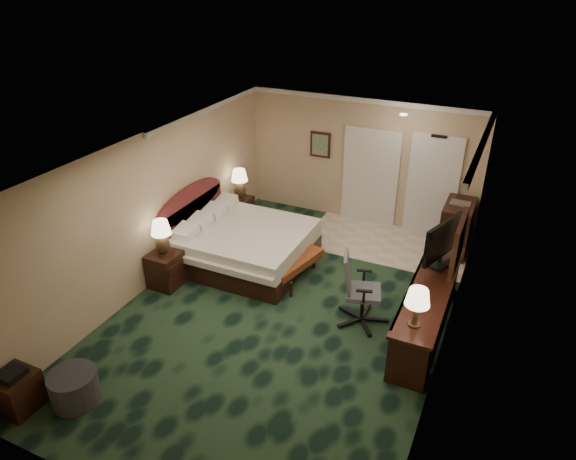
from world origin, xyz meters
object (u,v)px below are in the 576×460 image
at_px(nightstand_near, 166,269).
at_px(minibar, 456,228).
at_px(desk_chair, 364,289).
at_px(bed, 247,246).
at_px(lamp_far, 240,184).
at_px(desk, 427,309).
at_px(lamp_near, 162,238).
at_px(nightstand_far, 240,211).
at_px(bed_bench, 295,269).
at_px(tv, 442,244).
at_px(ottoman, 74,387).
at_px(side_table, 17,391).

distance_m(nightstand_near, minibar, 5.55).
xyz_separation_m(desk_chair, minibar, (0.96, 2.93, -0.10)).
xyz_separation_m(bed, nightstand_near, (-0.93, -1.25, -0.03)).
height_order(lamp_far, desk, lamp_far).
xyz_separation_m(nightstand_near, lamp_near, (0.02, -0.04, 0.64)).
height_order(lamp_near, lamp_far, lamp_near).
relative_size(desk_chair, minibar, 1.19).
bearing_deg(lamp_near, nightstand_far, 90.85).
height_order(bed_bench, desk_chair, desk_chair).
bearing_deg(minibar, lamp_far, -170.68).
relative_size(lamp_far, tv, 0.65).
relative_size(lamp_near, minibar, 0.64).
relative_size(ottoman, side_table, 1.18).
distance_m(bed_bench, desk_chair, 1.65).
relative_size(bed, nightstand_far, 3.77).
xyz_separation_m(nightstand_far, minibar, (4.43, 0.74, 0.21)).
bearing_deg(desk, minibar, 89.96).
relative_size(side_table, desk_chair, 0.43).
distance_m(lamp_far, minibar, 4.48).
height_order(nightstand_near, lamp_far, lamp_far).
bearing_deg(nightstand_near, minibar, 37.34).
distance_m(nightstand_far, desk, 4.85).
bearing_deg(ottoman, nightstand_near, 101.80).
bearing_deg(lamp_far, side_table, -90.03).
relative_size(bed, desk, 0.80).
xyz_separation_m(nightstand_near, side_table, (-0.00, -3.13, -0.05)).
bearing_deg(side_table, minibar, 55.81).
xyz_separation_m(lamp_near, lamp_far, (-0.02, 2.68, -0.04)).
bearing_deg(ottoman, nightstand_far, 96.28).
xyz_separation_m(lamp_far, tv, (4.40, -1.32, 0.27)).
distance_m(ottoman, desk, 5.12).
bearing_deg(nightstand_far, lamp_far, 31.92).
relative_size(nightstand_near, desk, 0.23).
bearing_deg(desk, lamp_near, -171.25).
xyz_separation_m(lamp_far, side_table, (-0.00, -5.77, -0.65)).
distance_m(bed, nightstand_near, 1.56).
bearing_deg(bed, side_table, -102.03).
bearing_deg(desk, lamp_far, 155.55).
relative_size(tv, minibar, 0.99).
height_order(desk_chair, minibar, desk_chair).
relative_size(nightstand_near, side_table, 1.21).
height_order(bed_bench, tv, tv).
xyz_separation_m(lamp_far, bed_bench, (1.98, -1.54, -0.71)).
bearing_deg(bed_bench, lamp_near, -137.07).
height_order(nightstand_near, bed_bench, nightstand_near).
bearing_deg(ottoman, desk, 41.39).
bearing_deg(minibar, desk, -90.04).
height_order(ottoman, minibar, minibar).
bearing_deg(lamp_near, nightstand_near, 121.09).
relative_size(tv, desk_chair, 0.83).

